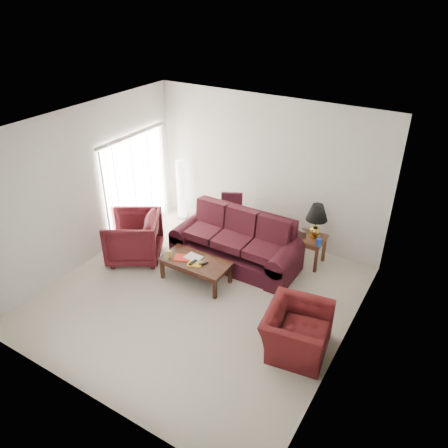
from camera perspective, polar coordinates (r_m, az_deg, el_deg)
name	(u,v)px	position (r m, az deg, el deg)	size (l,w,h in m)	color
floor	(199,296)	(7.80, -3.28, -9.39)	(5.00, 5.00, 0.00)	beige
blinds	(137,184)	(9.42, -11.28, 5.09)	(0.10, 2.00, 2.16)	silver
sofa	(235,241)	(8.34, 1.48, -2.23)	(2.45, 1.06, 1.00)	black
throw_pillow	(232,203)	(9.15, 1.02, 2.76)	(0.44, 0.13, 0.44)	black
end_table	(309,250)	(8.61, 11.10, -3.38)	(0.53, 0.53, 0.58)	#58291E
table_lamp	(316,221)	(8.32, 11.95, 0.37)	(0.41, 0.41, 0.68)	#AE8B36
clock	(302,234)	(8.38, 10.18, -1.34)	(0.15, 0.05, 0.15)	#B0B0B5
blue_canister	(319,242)	(8.19, 12.27, -2.34)	(0.09, 0.09, 0.15)	#193AA6
picture_frame	(311,227)	(8.64, 11.26, -0.35)	(0.14, 0.02, 0.17)	silver
floor_lamp	(181,190)	(9.92, -5.62, 4.48)	(0.23, 0.23, 1.42)	white
armchair_left	(134,237)	(8.70, -11.74, -1.71)	(1.00, 1.03, 0.93)	#400E15
armchair_right	(297,331)	(6.73, 9.46, -13.58)	(1.04, 0.91, 0.68)	#450F11
coffee_table	(196,270)	(8.04, -3.69, -6.08)	(1.25, 0.62, 0.44)	black
magazine_red	(183,258)	(7.99, -5.42, -4.41)	(0.30, 0.23, 0.02)	red
magazine_white	(194,257)	(7.99, -3.99, -4.37)	(0.31, 0.23, 0.02)	silver
magazine_orange	(195,264)	(7.82, -3.79, -5.20)	(0.26, 0.19, 0.01)	gold
remote_a	(193,262)	(7.82, -4.09, -5.02)	(0.05, 0.18, 0.02)	black
remote_b	(203,263)	(7.80, -2.72, -5.12)	(0.05, 0.16, 0.02)	black
yellow_glass	(170,254)	(8.02, -7.11, -3.92)	(0.07, 0.07, 0.13)	gold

